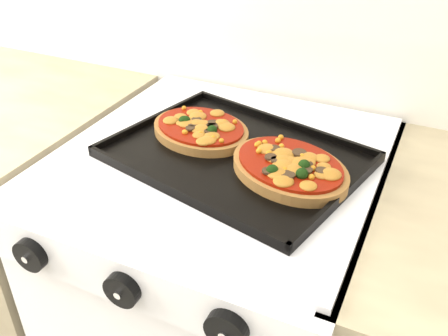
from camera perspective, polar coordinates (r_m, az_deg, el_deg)
The scene contains 8 objects.
stove at distance 1.24m, azimuth -0.25°, elevation -16.53°, with size 0.60×0.60×0.91m, color white.
control_panel at distance 0.77m, azimuth -10.56°, elevation -12.63°, with size 0.60×0.02×0.09m, color white.
knob_left at distance 0.86m, azimuth -21.25°, elevation -9.26°, with size 0.06×0.06×0.02m, color black.
knob_center at distance 0.76m, azimuth -11.57°, elevation -13.51°, with size 0.06×0.06×0.02m, color black.
knob_right at distance 0.70m, azimuth 0.28°, elevation -18.01°, with size 0.06×0.06×0.02m, color black.
baking_tray at distance 0.92m, azimuth 1.32°, elevation 1.61°, with size 0.44×0.33×0.02m, color black.
pizza_left at distance 0.98m, azimuth -2.70°, elevation 4.56°, with size 0.21×0.16×0.03m, color #946033, non-canonical shape.
pizza_right at distance 0.87m, azimuth 7.51°, elevation 0.22°, with size 0.22×0.17×0.03m, color #946033, non-canonical shape.
Camera 1 is at (0.38, 0.96, 1.40)m, focal length 40.00 mm.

